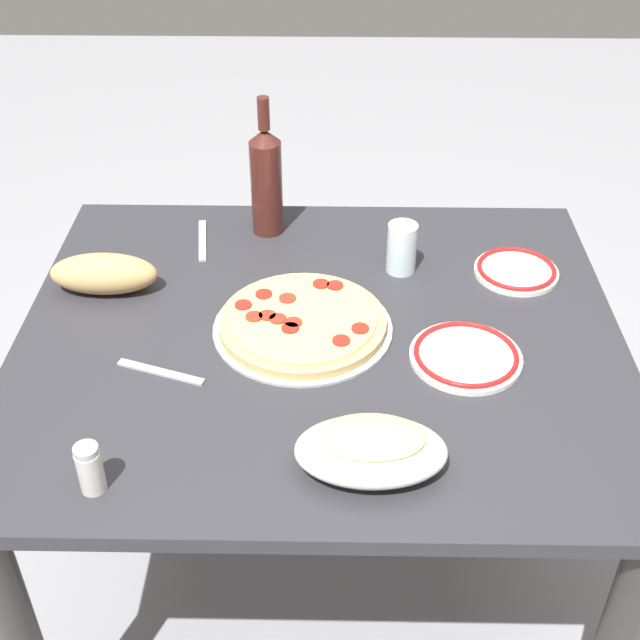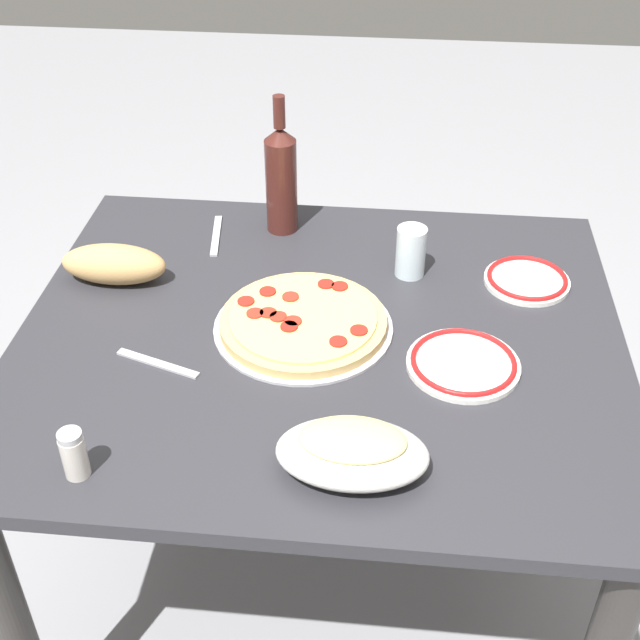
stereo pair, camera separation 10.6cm
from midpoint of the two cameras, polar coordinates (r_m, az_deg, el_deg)
name	(u,v)px [view 1 (the left image)]	position (r m, az deg, el deg)	size (l,w,h in m)	color
ground_plane	(320,572)	(2.13, -1.48, -16.72)	(8.00, 8.00, 0.00)	gray
dining_table	(320,380)	(1.68, -1.81, -4.15)	(1.16, 0.99, 0.73)	#2D2D33
pepperoni_pizza	(303,323)	(1.61, -3.08, -0.26)	(0.35, 0.35, 0.03)	#B7B7BC
baked_pasta_dish	(371,448)	(1.32, 1.15, -8.75)	(0.24, 0.15, 0.08)	white
wine_bottle	(266,179)	(1.87, -5.30, 9.44)	(0.07, 0.07, 0.32)	#471E19
water_glass	(402,248)	(1.76, 3.84, 4.86)	(0.06, 0.06, 0.11)	silver
side_plate_near	(466,356)	(1.55, 7.93, -2.45)	(0.21, 0.21, 0.02)	white
side_plate_far	(516,270)	(1.80, 11.53, 3.28)	(0.18, 0.18, 0.02)	white
bread_loaf	(104,274)	(1.77, -16.11, 2.99)	(0.22, 0.09, 0.08)	tan
spice_shaker	(90,468)	(1.35, -17.54, -9.63)	(0.04, 0.04, 0.09)	silver
fork_left	(202,240)	(1.91, -9.56, 5.31)	(0.17, 0.02, 0.01)	#B7B7BC
fork_right	(161,372)	(1.55, -12.68, -3.51)	(0.17, 0.02, 0.01)	#B7B7BC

